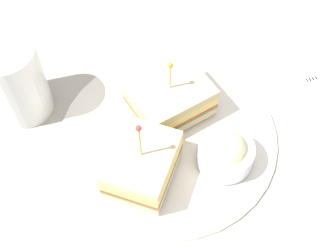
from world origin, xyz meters
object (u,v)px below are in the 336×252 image
Objects in this scene: sandwich_half_back at (170,98)px; drink_glass at (16,83)px; plate at (168,136)px; fork at (320,94)px; sandwich_half_front at (142,164)px; coleslaw_bowl at (226,152)px.

sandwich_half_back is 20.68cm from drink_glass.
plate is 5.08cm from sandwich_half_back.
plate is 2.52× the size of fork.
sandwich_half_front is at bearing 133.08° from drink_glass.
plate is 4.12× the size of coleslaw_bowl.
sandwich_half_front is 1.04× the size of drink_glass.
sandwich_half_front reaches higher than drink_glass.
fork is at bearing 174.66° from sandwich_half_back.
plate is 2.41× the size of sandwich_half_back.
plate is 21.47cm from drink_glass.
fork is at bearing -155.96° from coleslaw_bowl.
plate is 8.73cm from coleslaw_bowl.
drink_glass is at bearing -46.92° from sandwich_half_front.
sandwich_half_front reaches higher than plate.
fork is at bearing 169.28° from drink_glass.
coleslaw_bowl is at bearing 137.83° from plate.
sandwich_half_front is 28.75cm from fork.
sandwich_half_front is 10.76cm from coleslaw_bowl.
coleslaw_bowl is (-10.73, 0.51, -0.53)cm from sandwich_half_front.
fork is (-27.68, -7.05, -3.22)cm from sandwich_half_front.
coleslaw_bowl is 0.61× the size of fork.
drink_glass is 0.98× the size of fork.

